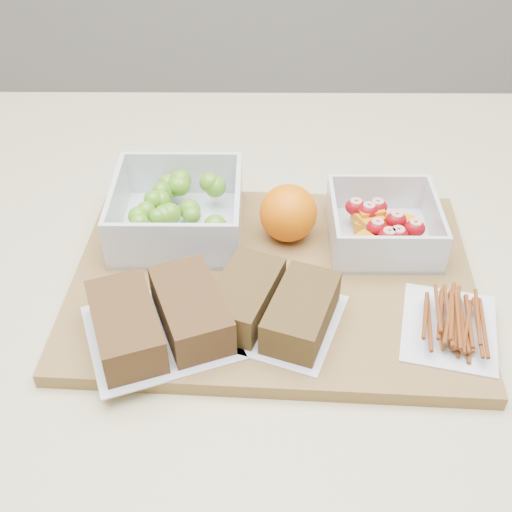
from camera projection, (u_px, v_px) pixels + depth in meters
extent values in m
cube|color=beige|center=(252.00, 498.00, 0.98)|extent=(1.20, 0.90, 0.90)
cube|color=olive|center=(273.00, 279.00, 0.68)|extent=(0.44, 0.32, 0.02)
cube|color=silver|center=(179.00, 228.00, 0.73)|extent=(0.14, 0.14, 0.01)
cube|color=silver|center=(183.00, 175.00, 0.77)|extent=(0.14, 0.01, 0.06)
cube|color=silver|center=(171.00, 247.00, 0.66)|extent=(0.14, 0.01, 0.06)
cube|color=silver|center=(238.00, 209.00, 0.72)|extent=(0.01, 0.13, 0.06)
cube|color=silver|center=(117.00, 208.00, 0.72)|extent=(0.01, 0.13, 0.06)
sphere|color=#51891C|center=(164.00, 216.00, 0.71)|extent=(0.02, 0.02, 0.02)
sphere|color=#51891C|center=(146.00, 211.00, 0.71)|extent=(0.02, 0.02, 0.02)
sphere|color=#51891C|center=(177.00, 186.00, 0.74)|extent=(0.02, 0.02, 0.02)
sphere|color=#51891C|center=(190.00, 210.00, 0.73)|extent=(0.02, 0.02, 0.02)
sphere|color=#51891C|center=(153.00, 200.00, 0.72)|extent=(0.02, 0.02, 0.02)
sphere|color=#51891C|center=(165.00, 218.00, 0.71)|extent=(0.02, 0.02, 0.02)
sphere|color=#51891C|center=(161.00, 191.00, 0.73)|extent=(0.02, 0.02, 0.02)
sphere|color=#51891C|center=(215.00, 227.00, 0.67)|extent=(0.03, 0.03, 0.03)
sphere|color=#51891C|center=(215.00, 187.00, 0.74)|extent=(0.03, 0.03, 0.03)
sphere|color=#51891C|center=(180.00, 180.00, 0.74)|extent=(0.03, 0.03, 0.03)
sphere|color=#51891C|center=(139.00, 222.00, 0.69)|extent=(0.02, 0.02, 0.02)
sphere|color=#51891C|center=(210.00, 183.00, 0.74)|extent=(0.02, 0.02, 0.02)
sphere|color=#51891C|center=(172.00, 238.00, 0.68)|extent=(0.02, 0.02, 0.02)
sphere|color=#51891C|center=(174.00, 187.00, 0.75)|extent=(0.02, 0.02, 0.02)
sphere|color=#51891C|center=(161.00, 201.00, 0.73)|extent=(0.02, 0.02, 0.02)
sphere|color=#51891C|center=(180.00, 186.00, 0.74)|extent=(0.02, 0.02, 0.02)
sphere|color=#51891C|center=(215.00, 231.00, 0.67)|extent=(0.03, 0.03, 0.03)
sphere|color=#51891C|center=(214.00, 237.00, 0.69)|extent=(0.02, 0.02, 0.02)
sphere|color=#51891C|center=(165.00, 192.00, 0.74)|extent=(0.02, 0.02, 0.02)
sphere|color=#51891C|center=(157.00, 217.00, 0.71)|extent=(0.02, 0.02, 0.02)
sphere|color=#51891C|center=(169.00, 184.00, 0.75)|extent=(0.03, 0.03, 0.03)
sphere|color=#51891C|center=(192.00, 215.00, 0.70)|extent=(0.02, 0.02, 0.02)
sphere|color=#51891C|center=(170.00, 214.00, 0.71)|extent=(0.02, 0.02, 0.02)
sphere|color=#51891C|center=(138.00, 216.00, 0.70)|extent=(0.02, 0.02, 0.02)
cube|color=silver|center=(381.00, 239.00, 0.72)|extent=(0.12, 0.12, 0.00)
cube|color=silver|center=(377.00, 193.00, 0.75)|extent=(0.12, 0.00, 0.05)
cube|color=silver|center=(392.00, 256.00, 0.66)|extent=(0.12, 0.00, 0.05)
cube|color=silver|center=(435.00, 223.00, 0.70)|extent=(0.00, 0.11, 0.05)
cube|color=silver|center=(333.00, 222.00, 0.70)|extent=(0.00, 0.11, 0.05)
cube|color=orange|center=(389.00, 239.00, 0.70)|extent=(0.03, 0.04, 0.01)
cube|color=orange|center=(371.00, 218.00, 0.73)|extent=(0.04, 0.05, 0.01)
cube|color=orange|center=(391.00, 227.00, 0.71)|extent=(0.04, 0.04, 0.01)
cube|color=orange|center=(399.00, 225.00, 0.73)|extent=(0.04, 0.04, 0.01)
cube|color=orange|center=(368.00, 218.00, 0.72)|extent=(0.04, 0.04, 0.01)
cube|color=orange|center=(370.00, 211.00, 0.72)|extent=(0.03, 0.03, 0.01)
cube|color=orange|center=(366.00, 244.00, 0.68)|extent=(0.04, 0.04, 0.01)
cube|color=orange|center=(399.00, 242.00, 0.69)|extent=(0.03, 0.03, 0.01)
cube|color=orange|center=(370.00, 226.00, 0.72)|extent=(0.04, 0.04, 0.01)
ellipsoid|color=#9B0717|center=(396.00, 220.00, 0.70)|extent=(0.02, 0.02, 0.02)
ellipsoid|color=#9B0717|center=(398.00, 236.00, 0.68)|extent=(0.02, 0.02, 0.02)
ellipsoid|color=#9B0717|center=(355.00, 207.00, 0.72)|extent=(0.02, 0.02, 0.02)
ellipsoid|color=#9B0717|center=(415.00, 228.00, 0.69)|extent=(0.02, 0.02, 0.02)
ellipsoid|color=#9B0717|center=(368.00, 211.00, 0.71)|extent=(0.02, 0.02, 0.02)
ellipsoid|color=#9B0717|center=(389.00, 237.00, 0.68)|extent=(0.02, 0.02, 0.02)
ellipsoid|color=#9B0717|center=(377.00, 228.00, 0.69)|extent=(0.02, 0.02, 0.02)
ellipsoid|color=#9B0717|center=(377.00, 207.00, 0.72)|extent=(0.02, 0.02, 0.02)
sphere|color=orange|center=(288.00, 213.00, 0.71)|extent=(0.06, 0.06, 0.06)
cube|color=silver|center=(161.00, 332.00, 0.61)|extent=(0.17, 0.16, 0.00)
cube|color=#51361B|center=(126.00, 326.00, 0.59)|extent=(0.09, 0.12, 0.04)
cube|color=#51361B|center=(191.00, 309.00, 0.61)|extent=(0.09, 0.12, 0.04)
cube|color=silver|center=(272.00, 318.00, 0.63)|extent=(0.16, 0.15, 0.00)
cube|color=#523C1C|center=(244.00, 296.00, 0.62)|extent=(0.08, 0.11, 0.04)
cube|color=#523C1C|center=(301.00, 312.00, 0.61)|extent=(0.08, 0.11, 0.04)
cube|color=silver|center=(449.00, 328.00, 0.62)|extent=(0.11, 0.12, 0.00)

